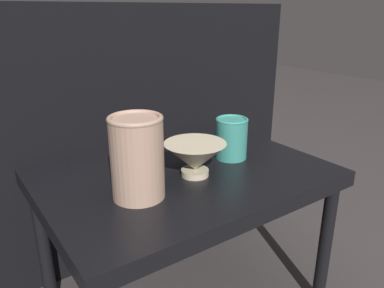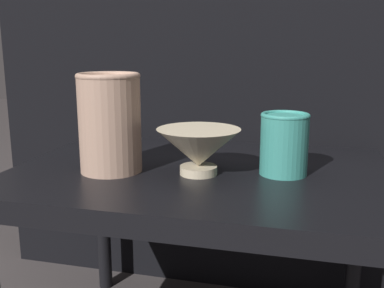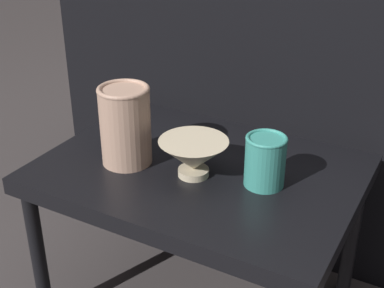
# 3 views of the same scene
# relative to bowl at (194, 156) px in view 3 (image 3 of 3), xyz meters

# --- Properties ---
(table) EXTENTS (0.72, 0.52, 0.43)m
(table) POSITION_rel_bowl_xyz_m (-0.01, 0.04, -0.09)
(table) COLOR black
(table) RESTS_ON ground_plane
(couch_backdrop) EXTENTS (1.31, 0.50, 0.84)m
(couch_backdrop) POSITION_rel_bowl_xyz_m (-0.01, 0.60, -0.06)
(couch_backdrop) COLOR black
(couch_backdrop) RESTS_ON ground_plane
(bowl) EXTENTS (0.16, 0.16, 0.09)m
(bowl) POSITION_rel_bowl_xyz_m (0.00, 0.00, 0.00)
(bowl) COLOR #C1B293
(bowl) RESTS_ON table
(vase_textured_left) EXTENTS (0.12, 0.12, 0.19)m
(vase_textured_left) POSITION_rel_bowl_xyz_m (-0.17, -0.02, 0.05)
(vase_textured_left) COLOR tan
(vase_textured_left) RESTS_ON table
(vase_colorful_right) EXTENTS (0.09, 0.09, 0.12)m
(vase_colorful_right) POSITION_rel_bowl_xyz_m (0.15, 0.04, 0.01)
(vase_colorful_right) COLOR teal
(vase_colorful_right) RESTS_ON table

